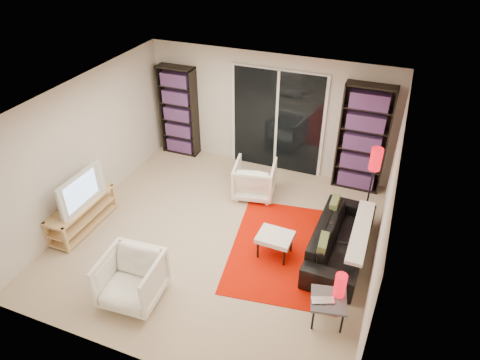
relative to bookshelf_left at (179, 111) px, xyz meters
name	(u,v)px	position (x,y,z in m)	size (l,w,h in m)	color
floor	(220,235)	(1.95, -2.33, -0.98)	(5.00, 5.00, 0.00)	beige
wall_back	(268,112)	(1.95, 0.17, 0.22)	(5.00, 0.02, 2.40)	beige
wall_front	(125,292)	(1.95, -4.83, 0.22)	(5.00, 0.02, 2.40)	beige
wall_left	(85,147)	(-0.55, -2.33, 0.22)	(0.02, 5.00, 2.40)	beige
wall_right	(386,212)	(4.45, -2.33, 0.22)	(0.02, 5.00, 2.40)	beige
ceiling	(215,103)	(1.95, -2.33, 1.42)	(5.00, 5.00, 0.02)	white
sliding_door	(277,122)	(2.15, 0.13, 0.07)	(1.92, 0.08, 2.16)	white
bookshelf_left	(179,111)	(0.00, 0.00, 0.00)	(0.80, 0.30, 1.95)	black
bookshelf_right	(363,139)	(3.85, 0.00, 0.07)	(0.90, 0.30, 2.10)	black
tv_stand	(82,214)	(-0.34, -2.96, -0.71)	(0.44, 1.36, 0.50)	#E3AE72
tv	(77,188)	(-0.32, -2.96, -0.17)	(1.05, 0.14, 0.60)	black
rug	(286,249)	(3.10, -2.26, -0.97)	(1.74, 2.35, 0.01)	red
sofa	(341,240)	(3.91, -2.05, -0.68)	(1.99, 0.78, 0.58)	black
armchair_back	(255,179)	(2.09, -0.99, -0.63)	(0.74, 0.77, 0.70)	white
armchair_front	(131,279)	(1.36, -4.01, -0.61)	(0.79, 0.81, 0.74)	white
ottoman	(275,238)	(2.95, -2.44, -0.63)	(0.56, 0.46, 0.40)	white
side_table	(329,301)	(3.98, -3.39, -0.62)	(0.55, 0.55, 0.40)	#4C4C50
laptop	(323,303)	(3.93, -3.50, -0.56)	(0.30, 0.19, 0.02)	silver
table_lamp	(340,285)	(4.08, -3.27, -0.40)	(0.16, 0.16, 0.35)	red
floor_lamp	(374,166)	(4.17, -0.99, 0.12)	(0.22, 0.22, 1.43)	black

